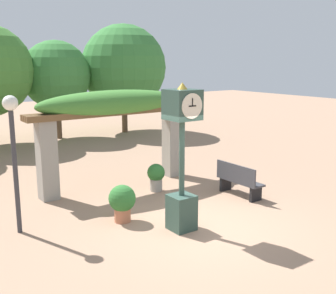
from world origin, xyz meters
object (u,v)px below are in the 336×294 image
at_px(potted_plant_near_right, 156,176).
at_px(lamp_post, 13,137).
at_px(park_bench, 239,181).
at_px(pedestal_clock, 182,153).
at_px(potted_plant_near_left, 122,201).

distance_m(potted_plant_near_right, lamp_post, 4.35).
bearing_deg(park_bench, pedestal_clock, 109.21).
relative_size(potted_plant_near_left, park_bench, 0.60).
bearing_deg(potted_plant_near_right, park_bench, -47.26).
bearing_deg(park_bench, lamp_post, 80.14).
bearing_deg(potted_plant_near_right, lamp_post, -169.87).
distance_m(pedestal_clock, potted_plant_near_left, 1.84).
distance_m(potted_plant_near_right, park_bench, 2.27).
relative_size(park_bench, lamp_post, 0.49).
xyz_separation_m(park_bench, lamp_post, (-5.51, 0.96, 1.64)).
bearing_deg(potted_plant_near_left, lamp_post, 160.54).
xyz_separation_m(pedestal_clock, potted_plant_near_left, (-0.82, 1.13, -1.20)).
height_order(potted_plant_near_left, potted_plant_near_right, potted_plant_near_left).
relative_size(pedestal_clock, lamp_post, 1.08).
height_order(potted_plant_near_left, park_bench, park_bench).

